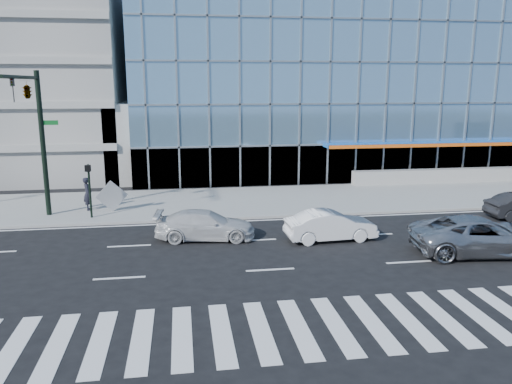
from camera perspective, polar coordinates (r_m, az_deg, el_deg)
ground at (r=24.34m, az=-0.03°, el=-5.52°), size 160.00×160.00×0.00m
sidewalk at (r=31.97m, az=-2.17°, el=-1.05°), size 120.00×8.00×0.15m
theatre_building at (r=51.94m, az=11.29°, el=12.11°), size 42.00×26.00×15.00m
ramp_block at (r=41.24m, az=-12.15°, el=5.82°), size 6.00×8.00×6.00m
traffic_signal at (r=28.54m, az=-24.21°, el=8.65°), size 1.14×5.74×8.00m
ped_signal_post at (r=28.81m, az=-18.54°, el=1.03°), size 0.30×0.33×3.00m
silver_suv at (r=24.37m, az=24.25°, el=-4.56°), size 6.30×3.42×1.68m
white_suv at (r=24.48m, az=-5.84°, el=-3.77°), size 5.02×2.47×1.40m
white_sedan at (r=24.44m, az=8.51°, el=-3.81°), size 4.48×1.77×1.45m
pedestrian at (r=30.89m, az=-18.70°, el=-0.19°), size 0.63×0.81×1.94m
tilted_panel at (r=30.12m, az=-16.16°, el=-0.43°), size 1.81×0.46×1.84m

